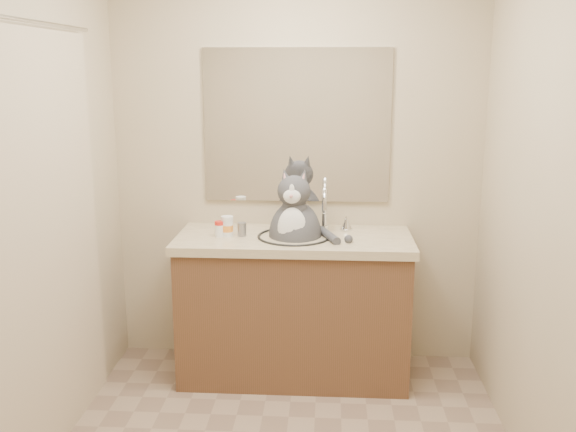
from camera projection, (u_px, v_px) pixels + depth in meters
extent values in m
cube|color=#BFAC8D|center=(297.00, 167.00, 3.85)|extent=(2.20, 0.01, 2.40)
cube|color=#BFAC8D|center=(240.00, 339.00, 1.41)|extent=(2.20, 0.01, 2.40)
cube|color=#BFAC8D|center=(20.00, 210.00, 2.70)|extent=(0.01, 2.50, 2.40)
cube|color=#BFAC8D|center=(557.00, 217.00, 2.56)|extent=(0.01, 2.50, 2.40)
cube|color=brown|center=(294.00, 310.00, 3.75)|extent=(1.30, 0.55, 0.80)
cube|color=beige|center=(294.00, 240.00, 3.65)|extent=(1.34, 0.59, 0.05)
torus|color=black|center=(294.00, 237.00, 3.63)|extent=(0.42, 0.42, 0.02)
ellipsoid|color=white|center=(294.00, 250.00, 3.65)|extent=(0.40, 0.40, 0.15)
cylinder|color=silver|center=(324.00, 213.00, 3.76)|extent=(0.03, 0.03, 0.18)
torus|color=silver|center=(325.00, 201.00, 3.68)|extent=(0.03, 0.16, 0.16)
cone|color=silver|center=(346.00, 222.00, 3.77)|extent=(0.06, 0.06, 0.08)
cube|color=white|center=(297.00, 126.00, 3.78)|extent=(1.10, 0.02, 0.90)
cube|color=#C4B194|center=(47.00, 249.00, 2.84)|extent=(0.01, 1.20, 1.90)
cylinder|color=silver|center=(27.00, 21.00, 2.62)|extent=(0.02, 1.30, 0.02)
ellipsoid|color=#45454A|center=(295.00, 236.00, 3.66)|extent=(0.33, 0.36, 0.41)
ellipsoid|color=white|center=(292.00, 230.00, 3.54)|extent=(0.17, 0.11, 0.26)
ellipsoid|color=#45454A|center=(294.00, 191.00, 3.56)|extent=(0.20, 0.18, 0.18)
ellipsoid|color=white|center=(292.00, 196.00, 3.49)|extent=(0.10, 0.06, 0.08)
sphere|color=#D88C8C|center=(291.00, 196.00, 3.46)|extent=(0.02, 0.02, 0.02)
cone|color=#45454A|center=(285.00, 176.00, 3.56)|extent=(0.08, 0.07, 0.09)
cone|color=#45454A|center=(304.00, 176.00, 3.54)|extent=(0.08, 0.07, 0.09)
cylinder|color=#45454A|center=(329.00, 235.00, 3.59)|extent=(0.13, 0.27, 0.05)
cylinder|color=white|center=(219.00, 231.00, 3.63)|extent=(0.05, 0.05, 0.07)
cylinder|color=red|center=(219.00, 223.00, 3.62)|extent=(0.05, 0.05, 0.02)
cylinder|color=white|center=(227.00, 228.00, 3.64)|extent=(0.07, 0.07, 0.09)
cylinder|color=orange|center=(227.00, 228.00, 3.64)|extent=(0.07, 0.07, 0.04)
cylinder|color=white|center=(227.00, 218.00, 3.62)|extent=(0.08, 0.08, 0.02)
cylinder|color=gray|center=(242.00, 229.00, 3.64)|extent=(0.06, 0.06, 0.08)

